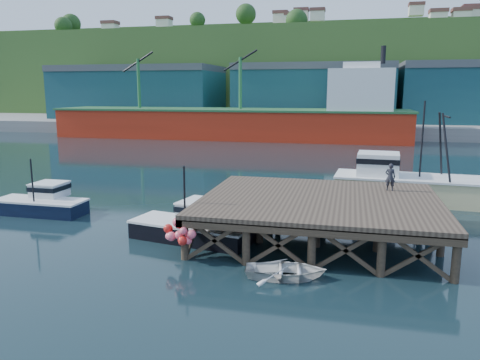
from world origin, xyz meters
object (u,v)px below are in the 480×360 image
(dinghy, at_px, (286,270))
(dockworker, at_px, (390,177))
(trawler, at_px, (408,181))
(boat_black, at_px, (194,225))
(boat_navy, at_px, (43,202))

(dinghy, bearing_deg, dockworker, -37.26)
(dinghy, height_order, dockworker, dockworker)
(trawler, distance_m, dinghy, 16.60)
(boat_black, height_order, dinghy, boat_black)
(boat_navy, distance_m, dinghy, 17.53)
(dockworker, bearing_deg, boat_black, 27.98)
(boat_black, bearing_deg, dinghy, -26.34)
(boat_navy, relative_size, dockworker, 3.76)
(boat_navy, xyz_separation_m, dinghy, (16.17, -6.76, -0.37))
(boat_navy, xyz_separation_m, trawler, (22.53, 8.53, 0.70))
(trawler, xyz_separation_m, dockworker, (-1.80, -6.84, 1.46))
(trawler, bearing_deg, dockworker, -100.47)
(boat_black, xyz_separation_m, dinghy, (5.32, -4.10, -0.38))
(trawler, height_order, dinghy, trawler)
(dinghy, relative_size, dockworker, 2.20)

